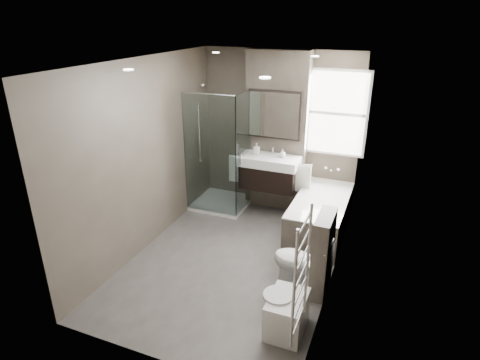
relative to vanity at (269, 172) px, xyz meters
The scene contains 15 objects.
room 1.53m from the vanity, 90.00° to the right, with size 2.70×3.90×2.70m.
vanity_pier 0.66m from the vanity, 90.00° to the left, with size 1.00×0.25×2.60m, color #4F473E.
vanity is the anchor object (origin of this frame).
mirror_cabinet 0.91m from the vanity, 90.00° to the left, with size 0.86×0.08×0.76m.
towel_left 0.56m from the vanity, behind, with size 0.24×0.06×0.44m, color silver.
towel_right 0.56m from the vanity, ahead, with size 0.24×0.06×0.44m, color silver.
shower_enclosure 0.80m from the vanity, behind, with size 0.90×0.90×2.00m.
bathtub 1.07m from the vanity, 19.37° to the right, with size 0.75×1.60×0.57m.
window 1.37m from the vanity, 26.58° to the left, with size 0.98×0.06×1.33m.
toilet 2.01m from the vanity, 60.55° to the right, with size 0.39×0.68×0.70m, color white.
cistern_box 2.08m from the vanity, 54.16° to the right, with size 0.19×0.55×1.00m.
bidet 2.74m from the vanity, 67.83° to the right, with size 0.44×0.52×0.54m.
towel_radiator 3.30m from the vanity, 67.55° to the right, with size 0.03×0.49×1.10m.
soap_bottle_a 0.42m from the vanity, behind, with size 0.08×0.09×0.19m, color white.
soap_bottle_b 0.38m from the vanity, 13.28° to the left, with size 0.10×0.10×0.13m, color white.
Camera 1 is at (1.80, -4.31, 3.09)m, focal length 30.00 mm.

